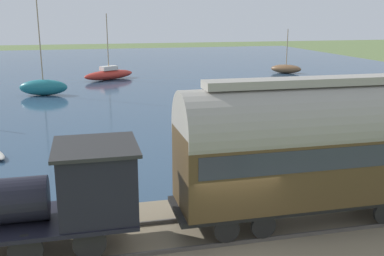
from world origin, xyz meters
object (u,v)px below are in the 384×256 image
at_px(steam_locomotive, 48,193).
at_px(sailboat_teal, 43,87).
at_px(rowboat_far_out, 350,132).
at_px(rowboat_near_shore, 286,128).
at_px(sailboat_red, 109,74).
at_px(sailboat_brown, 286,69).
at_px(passenger_coach, 316,143).

distance_m(steam_locomotive, sailboat_teal, 29.04).
bearing_deg(rowboat_far_out, rowboat_near_shore, 118.00).
xyz_separation_m(sailboat_red, rowboat_near_shore, (-25.28, -9.13, -0.35)).
distance_m(steam_locomotive, sailboat_brown, 45.57).
bearing_deg(sailboat_red, passenger_coach, 156.73).
bearing_deg(sailboat_teal, rowboat_near_shore, -128.79).
relative_size(sailboat_red, rowboat_near_shore, 2.81).
bearing_deg(sailboat_teal, passenger_coach, -151.34).
bearing_deg(passenger_coach, sailboat_red, 6.56).
bearing_deg(sailboat_red, rowboat_near_shore, 170.03).
bearing_deg(rowboat_near_shore, rowboat_far_out, -122.94).
bearing_deg(passenger_coach, rowboat_far_out, -37.88).
relative_size(steam_locomotive, sailboat_teal, 0.78).
bearing_deg(rowboat_near_shore, sailboat_brown, -26.74).
bearing_deg(rowboat_near_shore, sailboat_red, 18.17).
height_order(sailboat_brown, sailboat_teal, sailboat_teal).
distance_m(steam_locomotive, rowboat_far_out, 19.19).
height_order(rowboat_near_shore, rowboat_far_out, rowboat_far_out).
xyz_separation_m(passenger_coach, rowboat_near_shore, (12.20, -4.82, -2.80)).
distance_m(passenger_coach, rowboat_far_out, 13.31).
relative_size(rowboat_near_shore, rowboat_far_out, 0.89).
bearing_deg(sailboat_brown, sailboat_red, 126.17).
height_order(sailboat_red, rowboat_near_shore, sailboat_red).
xyz_separation_m(sailboat_teal, rowboat_far_out, (-18.63, -18.49, -0.48)).
xyz_separation_m(sailboat_red, rowboat_far_out, (-27.20, -12.30, -0.34)).
xyz_separation_m(steam_locomotive, sailboat_red, (37.48, -3.79, -1.56)).
bearing_deg(rowboat_far_out, passenger_coach, -158.64).
bearing_deg(sailboat_red, sailboat_teal, 114.36).
xyz_separation_m(sailboat_brown, sailboat_teal, (-9.15, 27.40, 0.20)).
distance_m(sailboat_teal, rowboat_near_shore, 22.67).
xyz_separation_m(steam_locomotive, sailboat_teal, (28.91, 2.39, -1.41)).
relative_size(passenger_coach, rowboat_far_out, 3.24).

